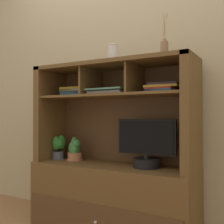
% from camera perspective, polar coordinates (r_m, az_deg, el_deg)
% --- Properties ---
extents(back_wall, '(6.00, 0.02, 2.80)m').
position_cam_1_polar(back_wall, '(2.50, 2.91, 10.70)').
color(back_wall, tan).
rests_on(back_wall, ground).
extents(media_console, '(1.32, 0.48, 1.32)m').
position_cam_1_polar(media_console, '(2.28, 0.09, -13.04)').
color(media_console, brown).
rests_on(media_console, ground).
extents(tv_monitor, '(0.46, 0.20, 0.36)m').
position_cam_1_polar(tv_monitor, '(2.13, 7.02, -7.16)').
color(tv_monitor, black).
rests_on(tv_monitor, media_console).
extents(potted_orchid, '(0.14, 0.14, 0.20)m').
position_cam_1_polar(potted_orchid, '(2.48, -7.63, -7.71)').
color(potted_orchid, '#B5704B').
rests_on(potted_orchid, media_console).
extents(potted_fern, '(0.12, 0.12, 0.21)m').
position_cam_1_polar(potted_fern, '(2.56, -10.76, -6.86)').
color(potted_fern, '#494F5B').
rests_on(potted_fern, media_console).
extents(magazine_stack_left, '(0.30, 0.24, 0.08)m').
position_cam_1_polar(magazine_stack_left, '(2.47, -7.03, 4.09)').
color(magazine_stack_left, gold).
rests_on(magazine_stack_left, media_console).
extents(magazine_stack_centre, '(0.33, 0.25, 0.04)m').
position_cam_1_polar(magazine_stack_centre, '(2.20, -0.40, 4.21)').
color(magazine_stack_centre, gray).
rests_on(magazine_stack_centre, media_console).
extents(magazine_stack_right, '(0.28, 0.29, 0.07)m').
position_cam_1_polar(magazine_stack_right, '(2.10, 10.52, 4.74)').
color(magazine_stack_right, '#263F36').
rests_on(magazine_stack_right, media_console).
extents(diffuser_bottle, '(0.06, 0.06, 0.32)m').
position_cam_1_polar(diffuser_bottle, '(2.12, 10.60, 12.45)').
color(diffuser_bottle, '#8F6A4C').
rests_on(diffuser_bottle, media_console).
extents(ceramic_vase, '(0.08, 0.08, 0.15)m').
position_cam_1_polar(ceramic_vase, '(2.29, 0.21, 11.71)').
color(ceramic_vase, silver).
rests_on(ceramic_vase, media_console).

